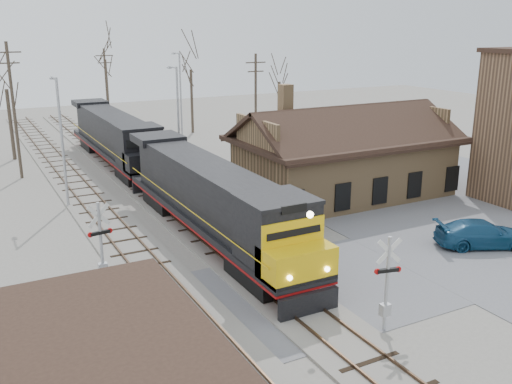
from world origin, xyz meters
TOP-DOWN VIEW (x-y plane):
  - ground at (0.00, 0.00)m, footprint 140.00×140.00m
  - road at (0.00, 0.00)m, footprint 60.00×9.00m
  - parking_lot at (18.00, 4.00)m, footprint 22.00×26.00m
  - track_main at (0.00, 15.00)m, footprint 3.40×90.00m
  - track_siding at (-4.50, 15.00)m, footprint 3.40×90.00m
  - depot at (11.99, 12.00)m, footprint 15.20×9.31m
  - locomotive_lead at (0.00, 7.66)m, footprint 3.07×20.57m
  - locomotive_trailing at (0.00, 28.50)m, footprint 3.07×20.57m
  - crossbuck_near at (2.06, -4.32)m, footprint 1.13×0.35m
  - crossbuck_far at (-6.87, 4.88)m, footprint 1.17×0.31m
  - parked_car at (12.72, 0.18)m, footprint 5.51×3.98m
  - streetlight_a at (-6.03, 18.47)m, footprint 0.25×2.04m
  - streetlight_b at (3.65, 22.85)m, footprint 0.25×2.04m
  - streetlight_c at (8.46, 34.99)m, footprint 0.25×2.04m
  - utility_pole_a at (-7.89, 27.75)m, footprint 2.00×0.24m
  - utility_pole_b at (3.95, 47.04)m, footprint 2.00×0.24m
  - utility_pole_c at (12.90, 27.07)m, footprint 2.00×0.24m
  - tree_b at (-7.67, 35.09)m, footprint 4.22×4.22m
  - tree_c at (4.76, 50.14)m, footprint 5.20×5.20m
  - tree_d at (11.71, 40.09)m, footprint 4.69×4.69m
  - tree_e at (22.35, 38.91)m, footprint 3.55×3.55m

SIDE VIEW (x-z plane):
  - ground at x=0.00m, z-range 0.00..0.00m
  - road at x=0.00m, z-range 0.00..0.03m
  - parking_lot at x=18.00m, z-range 0.01..0.04m
  - track_main at x=0.00m, z-range -0.05..0.19m
  - track_siding at x=-4.50m, z-range -0.05..0.19m
  - parked_car at x=12.72m, z-range 0.00..1.48m
  - crossbuck_near at x=2.06m, z-range -0.12..3.87m
  - crossbuck_far at x=-6.87m, z-range -0.13..3.99m
  - locomotive_trailing at x=0.00m, z-range 0.24..4.56m
  - locomotive_lead at x=0.00m, z-range 0.12..4.68m
  - depot at x=11.99m, z-range -1.54..6.36m
  - streetlight_a at x=-6.03m, z-range 0.53..9.10m
  - utility_pole_b at x=3.95m, z-range 0.22..9.42m
  - utility_pole_c at x=12.90m, z-range 0.22..9.48m
  - streetlight_b at x=3.65m, z-range 0.53..9.19m
  - streetlight_c at x=8.46m, z-range 0.54..9.68m
  - utility_pole_a at x=-7.89m, z-range 0.23..10.81m
  - tree_e at x=22.35m, z-range 1.83..10.53m
  - tree_b at x=-7.67m, z-range 2.19..12.52m
  - tree_d at x=11.71m, z-range 2.44..13.93m
  - tree_c at x=4.76m, z-range 2.71..15.44m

